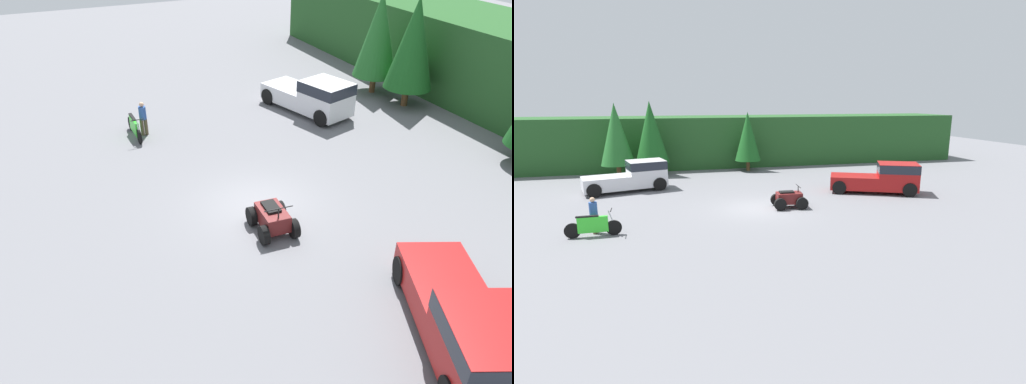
# 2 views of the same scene
# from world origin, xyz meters

# --- Properties ---
(ground_plane) EXTENTS (80.00, 80.00, 0.00)m
(ground_plane) POSITION_xyz_m (0.00, 0.00, 0.00)
(ground_plane) COLOR slate
(tree_left) EXTENTS (2.44, 2.44, 5.54)m
(tree_left) POSITION_xyz_m (-8.30, 11.07, 3.26)
(tree_left) COLOR brown
(tree_left) RESTS_ON ground_plane
(tree_mid_left) EXTENTS (2.50, 2.50, 5.68)m
(tree_mid_left) POSITION_xyz_m (-5.84, 11.39, 3.34)
(tree_mid_left) COLOR brown
(tree_mid_left) RESTS_ON ground_plane
(pickup_truck_red) EXTENTS (5.65, 3.92, 1.90)m
(pickup_truck_red) POSITION_xyz_m (8.39, 1.71, 1.00)
(pickup_truck_red) COLOR maroon
(pickup_truck_red) RESTS_ON ground_plane
(pickup_truck_second) EXTENTS (5.39, 3.23, 1.90)m
(pickup_truck_second) POSITION_xyz_m (-6.87, 6.32, 0.99)
(pickup_truck_second) COLOR silver
(pickup_truck_second) RESTS_ON ground_plane
(dirt_bike) EXTENTS (2.31, 0.60, 1.15)m
(dirt_bike) POSITION_xyz_m (-7.91, -2.75, 0.48)
(dirt_bike) COLOR black
(dirt_bike) RESTS_ON ground_plane
(quad_atv) EXTENTS (1.93, 1.41, 1.20)m
(quad_atv) POSITION_xyz_m (1.61, -0.24, 0.47)
(quad_atv) COLOR black
(quad_atv) RESTS_ON ground_plane
(rider_person) EXTENTS (0.34, 0.36, 1.64)m
(rider_person) POSITION_xyz_m (-7.93, -2.30, 0.89)
(rider_person) COLOR brown
(rider_person) RESTS_ON ground_plane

